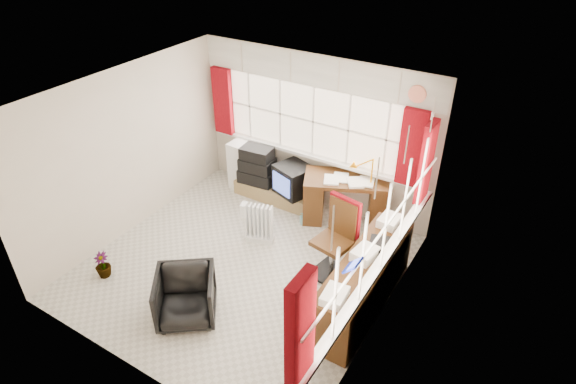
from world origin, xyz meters
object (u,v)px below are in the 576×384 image
object	(u,v)px
crt_tv	(293,180)
mini_fridge	(248,165)
office_chair	(186,297)
tv_bench	(276,192)
radiator	(259,227)
task_chair	(339,235)
desk_lamp	(373,166)
desk	(346,196)
credenza	(364,281)

from	to	relation	value
crt_tv	mini_fridge	bearing A→B (deg)	173.74
office_chair	tv_bench	bearing A→B (deg)	63.92
office_chair	radiator	bearing A→B (deg)	56.71
crt_tv	task_chair	bearing A→B (deg)	-38.63
desk_lamp	mini_fridge	distance (m)	2.36
desk	desk_lamp	world-z (taller)	desk_lamp
task_chair	desk_lamp	bearing A→B (deg)	93.06
mini_fridge	desk_lamp	bearing A→B (deg)	-0.04
task_chair	credenza	bearing A→B (deg)	-36.04
task_chair	credenza	size ratio (longest dim) A/B	0.57
task_chair	tv_bench	size ratio (longest dim) A/B	0.82
credenza	tv_bench	xyz separation A→B (m)	(-2.28, 1.52, -0.26)
office_chair	credenza	distance (m)	2.19
tv_bench	mini_fridge	bearing A→B (deg)	172.74
desk_lamp	office_chair	distance (m)	3.21
credenza	mini_fridge	world-z (taller)	mini_fridge
desk	task_chair	xyz separation A→B (m)	(0.44, -1.18, 0.19)
tv_bench	mini_fridge	size ratio (longest dim) A/B	1.63
desk_lamp	mini_fridge	world-z (taller)	desk_lamp
desk	radiator	world-z (taller)	desk
desk	mini_fridge	world-z (taller)	mini_fridge
task_chair	crt_tv	distance (m)	1.73
mini_fridge	desk	bearing A→B (deg)	-0.24
credenza	mini_fridge	bearing A→B (deg)	151.16
desk	desk_lamp	xyz separation A→B (m)	(0.37, 0.01, 0.66)
desk_lamp	tv_bench	distance (m)	1.90
desk_lamp	radiator	size ratio (longest dim) A/B	0.72
crt_tv	desk	bearing A→B (deg)	6.28
radiator	tv_bench	xyz separation A→B (m)	(-0.43, 1.11, -0.13)
task_chair	mini_fridge	bearing A→B (deg)	153.09
office_chair	task_chair	bearing A→B (deg)	18.94
task_chair	radiator	bearing A→B (deg)	-179.61
desk_lamp	task_chair	world-z (taller)	desk_lamp
tv_bench	crt_tv	size ratio (longest dim) A/B	2.09
radiator	tv_bench	world-z (taller)	radiator
desk	office_chair	xyz separation A→B (m)	(-0.75, -2.90, -0.09)
office_chair	radiator	size ratio (longest dim) A/B	1.13
task_chair	office_chair	xyz separation A→B (m)	(-1.19, -1.73, -0.29)
credenza	radiator	bearing A→B (deg)	167.66
task_chair	radiator	size ratio (longest dim) A/B	1.82
desk_lamp	mini_fridge	size ratio (longest dim) A/B	0.53
desk_lamp	crt_tv	distance (m)	1.41
task_chair	credenza	distance (m)	0.74
desk	tv_bench	world-z (taller)	desk
desk	tv_bench	size ratio (longest dim) A/B	1.05
radiator	desk	bearing A→B (deg)	54.44
radiator	credenza	xyz separation A→B (m)	(1.85, -0.41, 0.13)
office_chair	credenza	size ratio (longest dim) A/B	0.36
task_chair	desk	bearing A→B (deg)	110.31
crt_tv	radiator	bearing A→B (deg)	-86.64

